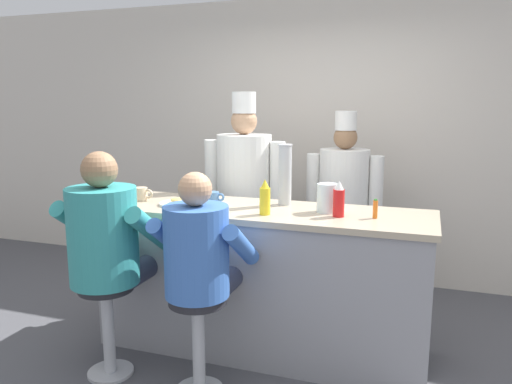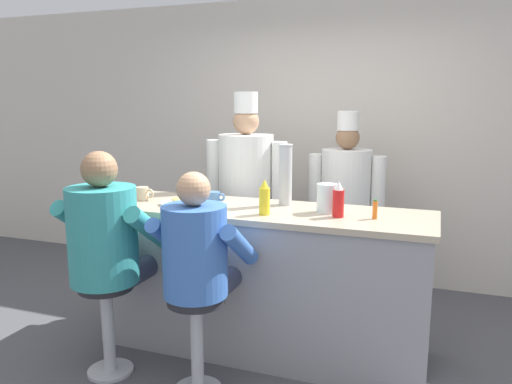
{
  "view_description": "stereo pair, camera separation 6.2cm",
  "coord_description": "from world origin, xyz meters",
  "px_view_note": "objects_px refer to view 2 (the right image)",
  "views": [
    {
      "loc": [
        1.04,
        -2.79,
        1.73
      ],
      "look_at": [
        -0.03,
        0.31,
        1.13
      ],
      "focal_mm": 35.0,
      "sensor_mm": 36.0,
      "label": 1
    },
    {
      "loc": [
        1.1,
        -2.77,
        1.73
      ],
      "look_at": [
        -0.03,
        0.31,
        1.13
      ],
      "focal_mm": 35.0,
      "sensor_mm": 36.0,
      "label": 2
    }
  ],
  "objects_px": {
    "breakfast_plate": "(180,203)",
    "cook_in_whites_far": "(346,200)",
    "hot_sauce_bottle_orange": "(375,210)",
    "cereal_bowl": "(211,207)",
    "coffee_mug_tan": "(143,194)",
    "cup_stack_steel": "(285,175)",
    "diner_seated_teal": "(107,240)",
    "diner_seated_blue": "(198,258)",
    "water_pitcher_clear": "(327,198)",
    "coffee_mug_blue": "(214,197)",
    "mustard_bottle_yellow": "(264,198)",
    "ketchup_bottle_red": "(338,200)",
    "cook_in_whites_near": "(246,191)"
  },
  "relations": [
    {
      "from": "coffee_mug_tan",
      "to": "diner_seated_blue",
      "type": "relative_size",
      "value": 0.11
    },
    {
      "from": "coffee_mug_tan",
      "to": "coffee_mug_blue",
      "type": "relative_size",
      "value": 1.06
    },
    {
      "from": "ketchup_bottle_red",
      "to": "water_pitcher_clear",
      "type": "xyz_separation_m",
      "value": [
        -0.09,
        0.1,
        -0.01
      ]
    },
    {
      "from": "water_pitcher_clear",
      "to": "coffee_mug_blue",
      "type": "height_order",
      "value": "water_pitcher_clear"
    },
    {
      "from": "coffee_mug_blue",
      "to": "diner_seated_blue",
      "type": "distance_m",
      "value": 0.77
    },
    {
      "from": "water_pitcher_clear",
      "to": "coffee_mug_tan",
      "type": "relative_size",
      "value": 1.3
    },
    {
      "from": "cook_in_whites_far",
      "to": "cup_stack_steel",
      "type": "bearing_deg",
      "value": -108.67
    },
    {
      "from": "breakfast_plate",
      "to": "cook_in_whites_far",
      "type": "xyz_separation_m",
      "value": [
        0.98,
        1.09,
        -0.12
      ]
    },
    {
      "from": "breakfast_plate",
      "to": "cup_stack_steel",
      "type": "bearing_deg",
      "value": 19.66
    },
    {
      "from": "cook_in_whites_far",
      "to": "coffee_mug_blue",
      "type": "bearing_deg",
      "value": -130.13
    },
    {
      "from": "hot_sauce_bottle_orange",
      "to": "cook_in_whites_near",
      "type": "distance_m",
      "value": 1.37
    },
    {
      "from": "cup_stack_steel",
      "to": "diner_seated_teal",
      "type": "relative_size",
      "value": 0.3
    },
    {
      "from": "water_pitcher_clear",
      "to": "diner_seated_teal",
      "type": "relative_size",
      "value": 0.13
    },
    {
      "from": "cereal_bowl",
      "to": "cup_stack_steel",
      "type": "bearing_deg",
      "value": 42.08
    },
    {
      "from": "water_pitcher_clear",
      "to": "diner_seated_teal",
      "type": "height_order",
      "value": "diner_seated_teal"
    },
    {
      "from": "cereal_bowl",
      "to": "cook_in_whites_far",
      "type": "xyz_separation_m",
      "value": [
        0.69,
        1.2,
        -0.13
      ]
    },
    {
      "from": "breakfast_plate",
      "to": "cook_in_whites_far",
      "type": "bearing_deg",
      "value": 47.84
    },
    {
      "from": "hot_sauce_bottle_orange",
      "to": "coffee_mug_blue",
      "type": "distance_m",
      "value": 1.16
    },
    {
      "from": "mustard_bottle_yellow",
      "to": "coffee_mug_blue",
      "type": "relative_size",
      "value": 1.65
    },
    {
      "from": "diner_seated_teal",
      "to": "cook_in_whites_far",
      "type": "xyz_separation_m",
      "value": [
        1.2,
        1.63,
        0.03
      ]
    },
    {
      "from": "cup_stack_steel",
      "to": "diner_seated_blue",
      "type": "bearing_deg",
      "value": -109.72
    },
    {
      "from": "coffee_mug_tan",
      "to": "cook_in_whites_far",
      "type": "xyz_separation_m",
      "value": [
        1.31,
        1.04,
        -0.15
      ]
    },
    {
      "from": "cereal_bowl",
      "to": "cup_stack_steel",
      "type": "height_order",
      "value": "cup_stack_steel"
    },
    {
      "from": "water_pitcher_clear",
      "to": "diner_seated_teal",
      "type": "bearing_deg",
      "value": -152.36
    },
    {
      "from": "ketchup_bottle_red",
      "to": "diner_seated_teal",
      "type": "relative_size",
      "value": 0.16
    },
    {
      "from": "coffee_mug_blue",
      "to": "cook_in_whites_far",
      "type": "xyz_separation_m",
      "value": [
        0.79,
        0.93,
        -0.14
      ]
    },
    {
      "from": "ketchup_bottle_red",
      "to": "cup_stack_steel",
      "type": "bearing_deg",
      "value": 149.6
    },
    {
      "from": "hot_sauce_bottle_orange",
      "to": "breakfast_plate",
      "type": "relative_size",
      "value": 0.44
    },
    {
      "from": "diner_seated_teal",
      "to": "diner_seated_blue",
      "type": "relative_size",
      "value": 1.07
    },
    {
      "from": "ketchup_bottle_red",
      "to": "coffee_mug_tan",
      "type": "xyz_separation_m",
      "value": [
        -1.45,
        0.05,
        -0.06
      ]
    },
    {
      "from": "cook_in_whites_far",
      "to": "coffee_mug_tan",
      "type": "bearing_deg",
      "value": -141.75
    },
    {
      "from": "mustard_bottle_yellow",
      "to": "breakfast_plate",
      "type": "distance_m",
      "value": 0.68
    },
    {
      "from": "mustard_bottle_yellow",
      "to": "cook_in_whites_near",
      "type": "relative_size",
      "value": 0.13
    },
    {
      "from": "water_pitcher_clear",
      "to": "cup_stack_steel",
      "type": "bearing_deg",
      "value": 156.33
    },
    {
      "from": "ketchup_bottle_red",
      "to": "mustard_bottle_yellow",
      "type": "bearing_deg",
      "value": -168.25
    },
    {
      "from": "hot_sauce_bottle_orange",
      "to": "cereal_bowl",
      "type": "bearing_deg",
      "value": -172.05
    },
    {
      "from": "water_pitcher_clear",
      "to": "breakfast_plate",
      "type": "relative_size",
      "value": 0.68
    },
    {
      "from": "hot_sauce_bottle_orange",
      "to": "diner_seated_blue",
      "type": "distance_m",
      "value": 1.13
    },
    {
      "from": "ketchup_bottle_red",
      "to": "coffee_mug_blue",
      "type": "bearing_deg",
      "value": 170.87
    },
    {
      "from": "hot_sauce_bottle_orange",
      "to": "cereal_bowl",
      "type": "height_order",
      "value": "hot_sauce_bottle_orange"
    },
    {
      "from": "cup_stack_steel",
      "to": "diner_seated_teal",
      "type": "height_order",
      "value": "same"
    },
    {
      "from": "hot_sauce_bottle_orange",
      "to": "coffee_mug_tan",
      "type": "distance_m",
      "value": 1.68
    },
    {
      "from": "cereal_bowl",
      "to": "cup_stack_steel",
      "type": "distance_m",
      "value": 0.58
    },
    {
      "from": "mustard_bottle_yellow",
      "to": "cook_in_whites_far",
      "type": "bearing_deg",
      "value": 74.91
    },
    {
      "from": "hot_sauce_bottle_orange",
      "to": "coffee_mug_tan",
      "type": "relative_size",
      "value": 0.83
    },
    {
      "from": "ketchup_bottle_red",
      "to": "cook_in_whites_near",
      "type": "height_order",
      "value": "cook_in_whites_near"
    },
    {
      "from": "water_pitcher_clear",
      "to": "cook_in_whites_near",
      "type": "xyz_separation_m",
      "value": [
        -0.83,
        0.67,
        -0.11
      ]
    },
    {
      "from": "hot_sauce_bottle_orange",
      "to": "diner_seated_teal",
      "type": "height_order",
      "value": "diner_seated_teal"
    },
    {
      "from": "coffee_mug_blue",
      "to": "diner_seated_blue",
      "type": "height_order",
      "value": "diner_seated_blue"
    },
    {
      "from": "water_pitcher_clear",
      "to": "cook_in_whites_near",
      "type": "bearing_deg",
      "value": 141.12
    }
  ]
}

